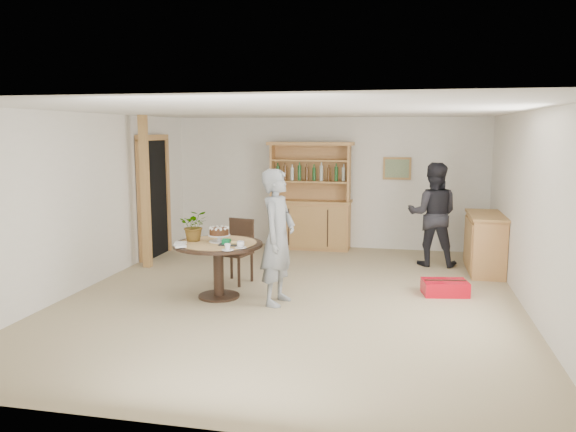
# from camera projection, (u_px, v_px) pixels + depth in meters

# --- Properties ---
(ground) EXTENTS (7.00, 7.00, 0.00)m
(ground) POSITION_uv_depth(u_px,v_px,m) (292.00, 297.00, 7.64)
(ground) COLOR tan
(ground) RESTS_ON ground
(room_shell) EXTENTS (6.04, 7.04, 2.52)m
(room_shell) POSITION_uv_depth(u_px,v_px,m) (293.00, 169.00, 7.39)
(room_shell) COLOR white
(room_shell) RESTS_ON ground
(doorway) EXTENTS (0.13, 1.10, 2.18)m
(doorway) POSITION_uv_depth(u_px,v_px,m) (154.00, 195.00, 10.01)
(doorway) COLOR black
(doorway) RESTS_ON ground
(pine_post) EXTENTS (0.12, 0.12, 2.50)m
(pine_post) POSITION_uv_depth(u_px,v_px,m) (145.00, 192.00, 9.17)
(pine_post) COLOR #AC7E48
(pine_post) RESTS_ON ground
(hutch) EXTENTS (1.62, 0.54, 2.04)m
(hutch) POSITION_uv_depth(u_px,v_px,m) (311.00, 213.00, 10.74)
(hutch) COLOR #B27E4B
(hutch) RESTS_ON ground
(sideboard) EXTENTS (0.54, 1.26, 0.94)m
(sideboard) POSITION_uv_depth(u_px,v_px,m) (485.00, 243.00, 8.95)
(sideboard) COLOR #B27E4B
(sideboard) RESTS_ON ground
(dining_table) EXTENTS (1.20, 1.20, 0.76)m
(dining_table) POSITION_uv_depth(u_px,v_px,m) (218.00, 254.00, 7.56)
(dining_table) COLOR black
(dining_table) RESTS_ON ground
(dining_chair) EXTENTS (0.52, 0.52, 0.95)m
(dining_chair) POSITION_uv_depth(u_px,v_px,m) (238.00, 247.00, 8.36)
(dining_chair) COLOR black
(dining_chair) RESTS_ON ground
(birthday_cake) EXTENTS (0.30, 0.30, 0.20)m
(birthday_cake) POSITION_uv_depth(u_px,v_px,m) (219.00, 233.00, 7.57)
(birthday_cake) COLOR white
(birthday_cake) RESTS_ON dining_table
(flower_vase) EXTENTS (0.47, 0.44, 0.42)m
(flower_vase) POSITION_uv_depth(u_px,v_px,m) (194.00, 225.00, 7.62)
(flower_vase) COLOR #3F7233
(flower_vase) RESTS_ON dining_table
(gift_tray) EXTENTS (0.30, 0.20, 0.08)m
(gift_tray) POSITION_uv_depth(u_px,v_px,m) (230.00, 243.00, 7.37)
(gift_tray) COLOR black
(gift_tray) RESTS_ON dining_table
(coffee_cup_a) EXTENTS (0.15, 0.15, 0.09)m
(coffee_cup_a) POSITION_uv_depth(u_px,v_px,m) (241.00, 245.00, 7.18)
(coffee_cup_a) COLOR white
(coffee_cup_a) RESTS_ON dining_table
(coffee_cup_b) EXTENTS (0.15, 0.15, 0.08)m
(coffee_cup_b) POSITION_uv_depth(u_px,v_px,m) (227.00, 247.00, 7.04)
(coffee_cup_b) COLOR white
(coffee_cup_b) RESTS_ON dining_table
(napkins) EXTENTS (0.24, 0.33, 0.03)m
(napkins) POSITION_uv_depth(u_px,v_px,m) (180.00, 245.00, 7.31)
(napkins) COLOR white
(napkins) RESTS_ON dining_table
(teen_boy) EXTENTS (0.53, 0.71, 1.76)m
(teen_boy) POSITION_uv_depth(u_px,v_px,m) (278.00, 237.00, 7.25)
(teen_boy) COLOR gray
(teen_boy) RESTS_ON ground
(adult_person) EXTENTS (0.87, 0.70, 1.73)m
(adult_person) POSITION_uv_depth(u_px,v_px,m) (433.00, 214.00, 9.36)
(adult_person) COLOR black
(adult_person) RESTS_ON ground
(red_suitcase) EXTENTS (0.66, 0.50, 0.21)m
(red_suitcase) POSITION_uv_depth(u_px,v_px,m) (445.00, 288.00, 7.74)
(red_suitcase) COLOR red
(red_suitcase) RESTS_ON ground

